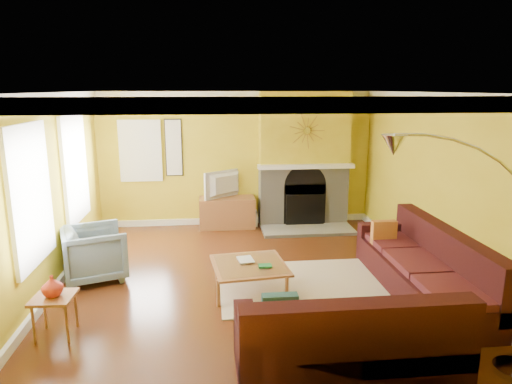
{
  "coord_description": "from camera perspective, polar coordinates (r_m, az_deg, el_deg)",
  "views": [
    {
      "loc": [
        -0.57,
        -6.18,
        2.76
      ],
      "look_at": [
        0.12,
        0.4,
        1.25
      ],
      "focal_mm": 32.0,
      "sensor_mm": 36.0,
      "label": 1
    }
  ],
  "objects": [
    {
      "name": "floor",
      "position": [
        6.79,
        -0.71,
        -11.19
      ],
      "size": [
        5.5,
        6.0,
        0.02
      ],
      "primitive_type": "cube",
      "color": "#622F14",
      "rests_on": "ground"
    },
    {
      "name": "ceiling",
      "position": [
        6.2,
        -0.78,
        12.42
      ],
      "size": [
        5.5,
        6.0,
        0.02
      ],
      "primitive_type": "cube",
      "color": "white",
      "rests_on": "ground"
    },
    {
      "name": "wall_back",
      "position": [
        9.31,
        -2.46,
        4.15
      ],
      "size": [
        5.5,
        0.02,
        2.7
      ],
      "primitive_type": "cube",
      "color": "gold",
      "rests_on": "ground"
    },
    {
      "name": "wall_front",
      "position": [
        3.51,
        3.89,
        -10.79
      ],
      "size": [
        5.5,
        0.02,
        2.7
      ],
      "primitive_type": "cube",
      "color": "gold",
      "rests_on": "ground"
    },
    {
      "name": "wall_left",
      "position": [
        6.7,
        -24.95,
        -0.48
      ],
      "size": [
        0.02,
        6.0,
        2.7
      ],
      "primitive_type": "cube",
      "color": "gold",
      "rests_on": "ground"
    },
    {
      "name": "wall_right",
      "position": [
        7.16,
        21.84,
        0.58
      ],
      "size": [
        0.02,
        6.0,
        2.7
      ],
      "primitive_type": "cube",
      "color": "gold",
      "rests_on": "ground"
    },
    {
      "name": "baseboard",
      "position": [
        6.76,
        -0.71,
        -10.65
      ],
      "size": [
        5.5,
        6.0,
        0.12
      ],
      "primitive_type": null,
      "color": "white",
      "rests_on": "floor"
    },
    {
      "name": "crown_molding",
      "position": [
        6.2,
        -0.78,
        11.77
      ],
      "size": [
        5.5,
        6.0,
        0.12
      ],
      "primitive_type": null,
      "color": "white",
      "rests_on": "ceiling"
    },
    {
      "name": "window_left_near",
      "position": [
        7.88,
        -21.81,
        2.75
      ],
      "size": [
        0.06,
        1.22,
        1.72
      ],
      "primitive_type": "cube",
      "color": "white",
      "rests_on": "wall_left"
    },
    {
      "name": "window_left_far",
      "position": [
        6.11,
        -26.49,
        -0.39
      ],
      "size": [
        0.06,
        1.22,
        1.72
      ],
      "primitive_type": "cube",
      "color": "white",
      "rests_on": "wall_left"
    },
    {
      "name": "window_back",
      "position": [
        9.31,
        -14.25,
        5.01
      ],
      "size": [
        0.82,
        0.06,
        1.22
      ],
      "primitive_type": "cube",
      "color": "white",
      "rests_on": "wall_back"
    },
    {
      "name": "wall_art",
      "position": [
        9.24,
        -10.25,
        5.46
      ],
      "size": [
        0.34,
        0.04,
        1.14
      ],
      "primitive_type": "cube",
      "color": "white",
      "rests_on": "wall_back"
    },
    {
      "name": "fireplace",
      "position": [
        9.29,
        5.99,
        4.07
      ],
      "size": [
        1.8,
        0.4,
        2.7
      ],
      "primitive_type": null,
      "color": "#9A9791",
      "rests_on": "floor"
    },
    {
      "name": "mantel",
      "position": [
        9.07,
        6.28,
        3.21
      ],
      "size": [
        1.92,
        0.22,
        0.08
      ],
      "primitive_type": "cube",
      "color": "white",
      "rests_on": "fireplace"
    },
    {
      "name": "hearth",
      "position": [
        9.06,
        6.51,
        -4.74
      ],
      "size": [
        1.8,
        0.7,
        0.06
      ],
      "primitive_type": "cube",
      "color": "#9A9791",
      "rests_on": "floor"
    },
    {
      "name": "sunburst",
      "position": [
        8.99,
        6.38,
        7.63
      ],
      "size": [
        0.7,
        0.04,
        0.7
      ],
      "primitive_type": null,
      "color": "olive",
      "rests_on": "fireplace"
    },
    {
      "name": "rug",
      "position": [
        6.7,
        6.0,
        -11.46
      ],
      "size": [
        2.4,
        1.8,
        0.02
      ],
      "primitive_type": "cube",
      "color": "beige",
      "rests_on": "floor"
    },
    {
      "name": "sectional_sofa",
      "position": [
        5.98,
        11.9,
        -10.13
      ],
      "size": [
        3.09,
        3.5,
        0.9
      ],
      "primitive_type": null,
      "color": "#391215",
      "rests_on": "floor"
    },
    {
      "name": "coffee_table",
      "position": [
        6.44,
        -0.81,
        -10.57
      ],
      "size": [
        1.1,
        1.1,
        0.39
      ],
      "primitive_type": null,
      "rotation": [
        0.0,
        0.0,
        0.11
      ],
      "color": "white",
      "rests_on": "floor"
    },
    {
      "name": "media_console",
      "position": [
        9.24,
        -3.63,
        -2.55
      ],
      "size": [
        1.11,
        0.5,
        0.61
      ],
      "primitive_type": "cube",
      "color": "#9B6038",
      "rests_on": "floor"
    },
    {
      "name": "tv",
      "position": [
        9.11,
        -3.68,
        0.95
      ],
      "size": [
        0.83,
        0.67,
        0.55
      ],
      "primitive_type": "imported",
      "rotation": [
        0.0,
        0.0,
        3.79
      ],
      "color": "black",
      "rests_on": "media_console"
    },
    {
      "name": "subwoofer",
      "position": [
        9.38,
        -0.78,
        -3.3
      ],
      "size": [
        0.3,
        0.3,
        0.3
      ],
      "primitive_type": "cube",
      "color": "white",
      "rests_on": "floor"
    },
    {
      "name": "armchair",
      "position": [
        7.15,
        -19.54,
        -7.22
      ],
      "size": [
        1.1,
        1.08,
        0.79
      ],
      "primitive_type": "imported",
      "rotation": [
        0.0,
        0.0,
        1.91
      ],
      "color": "slate",
      "rests_on": "floor"
    },
    {
      "name": "side_table",
      "position": [
        5.81,
        -23.78,
        -13.98
      ],
      "size": [
        0.47,
        0.47,
        0.48
      ],
      "primitive_type": null,
      "rotation": [
        0.0,
        0.0,
        -0.06
      ],
      "color": "#9B6038",
      "rests_on": "floor"
    },
    {
      "name": "vase",
      "position": [
        5.66,
        -24.12,
        -10.66
      ],
      "size": [
        0.24,
        0.24,
        0.25
      ],
      "primitive_type": "imported",
      "rotation": [
        0.0,
        0.0,
        0.03
      ],
      "color": "red",
      "rests_on": "side_table"
    },
    {
      "name": "book",
      "position": [
        6.45,
        -2.23,
        -8.56
      ],
      "size": [
        0.25,
        0.31,
        0.03
      ],
      "primitive_type": "imported",
      "rotation": [
        0.0,
        0.0,
        0.15
      ],
      "color": "white",
      "rests_on": "coffee_table"
    },
    {
      "name": "arc_lamp",
      "position": [
        4.67,
        24.65,
        -8.08
      ],
      "size": [
        1.49,
        0.36,
        2.37
      ],
      "primitive_type": null,
      "color": "silver",
      "rests_on": "floor"
    }
  ]
}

